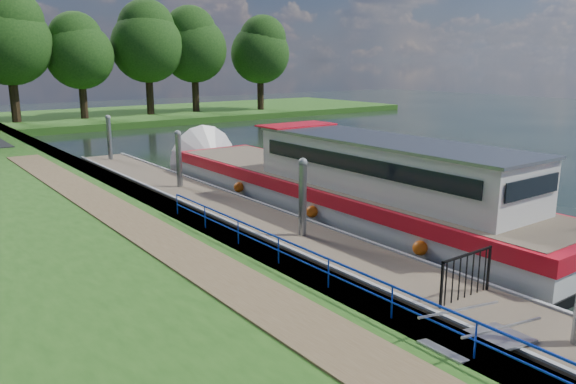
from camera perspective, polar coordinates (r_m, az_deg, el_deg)
ground at (r=13.44m, az=25.15°, el=-14.44°), size 160.00×160.00×0.00m
bank_edge at (r=22.62m, az=-13.94°, el=-1.44°), size 1.10×90.00×0.78m
far_bank at (r=61.94m, az=-14.91°, el=7.54°), size 60.00×18.00×0.60m
footpath at (r=15.65m, az=-10.24°, el=-6.25°), size 1.60×40.00×0.05m
blue_fence at (r=12.48m, az=7.16°, el=-8.75°), size 0.04×18.04×0.72m
pontoon at (r=22.03m, az=-5.76°, el=-2.04°), size 2.50×30.00×0.56m
mooring_piles at (r=21.77m, az=-5.83°, el=0.74°), size 0.30×27.30×3.55m
gangway at (r=11.94m, az=18.89°, el=-14.07°), size 2.58×1.00×0.92m
gate_panel at (r=14.02m, az=17.69°, el=-7.50°), size 1.85×0.05×1.15m
barge at (r=22.49m, az=4.38°, el=0.67°), size 4.36×21.15×4.78m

